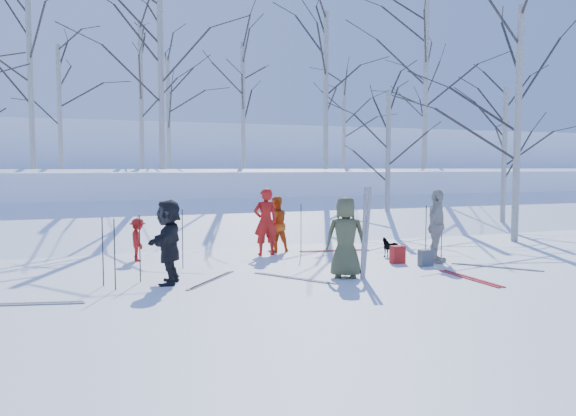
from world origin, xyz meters
name	(u,v)px	position (x,y,z in m)	size (l,w,h in m)	color
ground	(312,272)	(0.00, 0.00, 0.00)	(120.00, 120.00, 0.00)	white
snow_ramp	(230,231)	(0.00, 7.00, 0.15)	(70.00, 9.50, 1.40)	white
snow_plateau	(179,193)	(0.00, 17.00, 1.00)	(70.00, 18.00, 2.20)	white
far_hill	(136,170)	(0.00, 38.00, 2.00)	(90.00, 30.00, 6.00)	white
skier_olive_center	(346,237)	(0.39, -0.85, 0.84)	(0.83, 0.54, 1.69)	#454A2C
skier_red_north	(266,222)	(-0.21, 2.58, 0.87)	(0.64, 0.42, 1.75)	#AE1510
skier_redor_behind	(276,224)	(0.21, 3.00, 0.75)	(0.73, 0.57, 1.50)	#CD500F
skier_red_seated	(138,240)	(-3.43, 2.79, 0.53)	(0.68, 0.39, 1.06)	#AE1510
skier_cream_east	(437,226)	(3.25, 0.02, 0.88)	(1.03, 0.43, 1.76)	beige
skier_grey_west	(169,242)	(-3.13, -0.16, 0.83)	(1.54, 0.49, 1.66)	black
dog	(392,248)	(2.68, 1.09, 0.25)	(0.27, 0.59, 0.49)	black
upright_ski_left	(364,233)	(0.68, -1.10, 0.95)	(0.07, 0.02, 1.90)	silver
upright_ski_right	(367,233)	(0.75, -1.09, 0.95)	(0.07, 0.02, 1.90)	silver
ski_pair_a	(496,267)	(4.14, -1.04, 0.01)	(1.33, 1.62, 0.02)	silver
ski_pair_b	(470,278)	(2.73, -1.87, 0.01)	(0.24, 1.90, 0.02)	#A11719
ski_pair_c	(212,280)	(-2.29, -0.17, 0.01)	(1.35, 1.60, 0.02)	silver
ski_pair_d	(25,304)	(-5.66, -1.00, 0.01)	(1.89, 0.64, 0.02)	silver
ski_pair_e	(335,251)	(1.77, 2.57, 0.01)	(1.91, 0.50, 0.02)	#A11719
ski_pair_f	(294,278)	(-0.65, -0.56, 0.01)	(1.22, 1.69, 0.02)	silver
ski_pole_a	(103,252)	(-4.36, 0.05, 0.67)	(0.02, 0.02, 1.34)	black
ski_pole_b	(115,254)	(-4.17, -0.38, 0.67)	(0.02, 0.02, 1.34)	black
ski_pole_c	(426,232)	(3.31, 0.54, 0.67)	(0.02, 0.02, 1.34)	black
ski_pole_d	(301,230)	(0.59, 2.12, 0.67)	(0.02, 0.02, 1.34)	black
ski_pole_e	(183,239)	(-2.58, 1.43, 0.67)	(0.02, 0.02, 1.34)	black
ski_pole_f	(442,233)	(3.59, 0.29, 0.67)	(0.02, 0.02, 1.34)	black
ski_pole_g	(140,249)	(-3.65, 0.22, 0.67)	(0.02, 0.02, 1.34)	black
backpack_red	(398,255)	(2.33, 0.27, 0.21)	(0.32, 0.22, 0.42)	#A61B19
backpack_grey	(425,258)	(2.74, -0.28, 0.19)	(0.30, 0.20, 0.38)	#505357
backpack_dark	(345,247)	(1.72, 1.84, 0.20)	(0.34, 0.24, 0.40)	black
birch_plateau_a	(141,96)	(-2.06, 14.06, 5.37)	(5.04, 5.04, 6.35)	silver
birch_plateau_b	(344,124)	(7.56, 13.70, 4.38)	(3.65, 3.65, 4.36)	silver
birch_plateau_d	(426,80)	(10.39, 11.03, 6.27)	(6.30, 6.30, 8.14)	silver
birch_plateau_e	(30,77)	(-6.30, 12.07, 5.65)	(5.43, 5.43, 6.91)	silver
birch_plateau_f	(326,91)	(4.79, 9.80, 5.37)	(5.04, 5.04, 6.34)	silver
birch_plateau_g	(426,116)	(13.11, 14.91, 5.03)	(4.56, 4.56, 5.65)	silver
birch_plateau_h	(60,107)	(-5.32, 12.55, 4.61)	(3.98, 3.98, 4.83)	silver
birch_plateau_j	(168,113)	(-0.66, 15.61, 4.83)	(4.28, 4.28, 5.25)	silver
birch_plateau_k	(161,74)	(-1.77, 10.09, 5.73)	(5.54, 5.54, 7.05)	silver
birch_plateau_l	(243,106)	(1.99, 12.19, 4.89)	(4.37, 4.37, 5.38)	silver
birch_edge_b	(518,125)	(7.80, 2.38, 3.57)	(5.60, 5.60, 7.14)	silver
birch_edge_c	(504,159)	(9.75, 5.09, 2.58)	(4.21, 4.21, 5.15)	silver
birch_edge_e	(388,161)	(5.74, 6.47, 2.49)	(4.09, 4.09, 4.98)	silver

